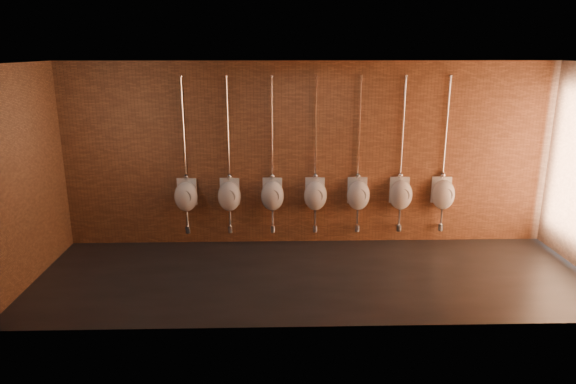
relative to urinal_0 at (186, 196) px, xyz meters
name	(u,v)px	position (x,y,z in m)	size (l,w,h in m)	color
ground	(314,276)	(2.15, -1.36, -0.92)	(8.50, 8.50, 0.00)	black
room_shell	(316,148)	(2.15, -1.36, 1.09)	(8.54, 3.04, 3.22)	black
urinal_0	(186,196)	(0.00, 0.00, 0.00)	(0.45, 0.40, 2.72)	white
urinal_1	(229,195)	(0.75, 0.00, 0.00)	(0.45, 0.40, 2.72)	white
urinal_2	(272,195)	(1.51, 0.00, 0.00)	(0.45, 0.40, 2.72)	white
urinal_3	(315,195)	(2.26, 0.00, 0.00)	(0.45, 0.40, 2.72)	white
urinal_4	(358,194)	(3.01, 0.00, 0.00)	(0.45, 0.40, 2.72)	white
urinal_5	(401,194)	(3.77, 0.00, 0.00)	(0.45, 0.40, 2.72)	white
urinal_6	(443,194)	(4.52, 0.00, 0.00)	(0.45, 0.40, 2.72)	white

